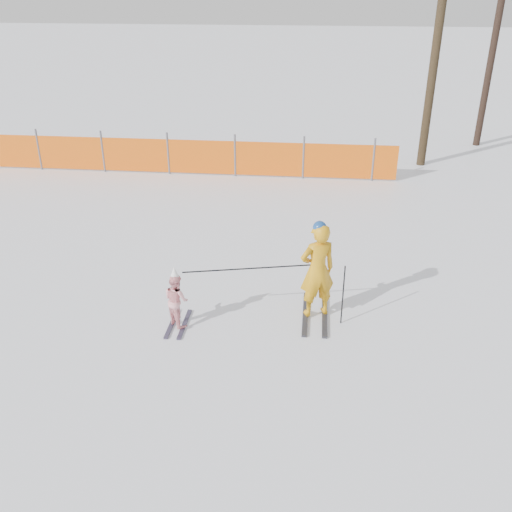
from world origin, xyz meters
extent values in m
plane|color=white|center=(0.00, 0.00, 0.00)|extent=(120.00, 120.00, 0.00)
cube|color=black|center=(0.91, 0.26, 0.02)|extent=(0.09, 1.41, 0.04)
cube|color=black|center=(1.25, 0.26, 0.02)|extent=(0.09, 1.41, 0.04)
imported|color=orange|center=(1.08, 0.26, 0.90)|extent=(0.74, 0.63, 1.73)
sphere|color=navy|center=(1.08, 0.26, 1.70)|extent=(0.23, 0.23, 0.23)
cube|color=black|center=(-1.38, -0.29, 0.01)|extent=(0.09, 0.91, 0.03)
cube|color=black|center=(-1.16, -0.29, 0.01)|extent=(0.09, 0.91, 0.03)
imported|color=#FFA6AB|center=(-1.27, -0.29, 0.50)|extent=(0.58, 0.58, 0.94)
cone|color=white|center=(-1.27, -0.29, 1.01)|extent=(0.19, 0.19, 0.24)
cylinder|color=black|center=(1.53, 0.06, 0.56)|extent=(0.02, 0.02, 1.11)
cylinder|color=black|center=(-0.10, -0.01, 1.01)|extent=(2.11, 0.51, 0.02)
cylinder|color=#595960|center=(-7.38, 7.71, 0.62)|extent=(0.06, 0.06, 1.25)
cylinder|color=#595960|center=(-5.38, 7.71, 0.62)|extent=(0.06, 0.06, 1.25)
cylinder|color=#595960|center=(-3.38, 7.71, 0.62)|extent=(0.06, 0.06, 1.25)
cylinder|color=#595960|center=(-1.38, 7.71, 0.62)|extent=(0.06, 0.06, 1.25)
cylinder|color=#595960|center=(0.62, 7.71, 0.62)|extent=(0.06, 0.06, 1.25)
cylinder|color=#595960|center=(2.62, 7.71, 0.62)|extent=(0.06, 0.06, 1.25)
cube|color=#F1600C|center=(-4.03, 7.71, 0.55)|extent=(14.69, 0.03, 1.00)
cylinder|color=#332616|center=(4.28, 9.44, 2.93)|extent=(0.26, 0.26, 5.87)
cylinder|color=black|center=(6.56, 11.95, 3.02)|extent=(0.23, 0.23, 6.05)
camera|label=1|loc=(0.93, -8.36, 5.47)|focal=40.00mm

